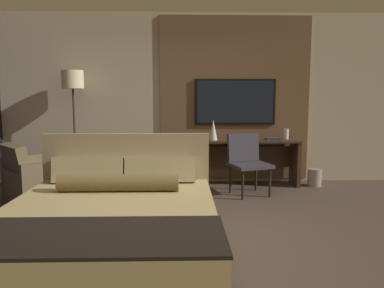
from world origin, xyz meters
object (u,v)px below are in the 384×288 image
object	(u,v)px
floor_lamp	(73,89)
vase_short	(286,134)
waste_bin	(314,177)
armchair_by_window	(39,179)
vase_tall	(213,130)
desk_chair	(247,158)
book	(273,139)
tv	(235,102)
bed	(111,226)
desk	(236,153)

from	to	relation	value
floor_lamp	vase_short	world-z (taller)	floor_lamp
waste_bin	armchair_by_window	bearing A→B (deg)	-171.35
vase_tall	waste_bin	distance (m)	1.82
desk_chair	book	world-z (taller)	desk_chair
tv	vase_tall	world-z (taller)	tv
vase_short	bed	bearing A→B (deg)	-129.38
tv	desk_chair	size ratio (longest dim) A/B	1.51
desk	floor_lamp	world-z (taller)	floor_lamp
bed	tv	distance (m)	3.53
vase_short	tv	bearing A→B (deg)	168.58
desk	tv	distance (m)	0.86
bed	floor_lamp	xyz separation A→B (m)	(-1.08, 2.76, 1.26)
tv	book	size ratio (longest dim) A/B	5.91
tv	floor_lamp	xyz separation A→B (m)	(-2.59, -0.25, 0.20)
bed	floor_lamp	bearing A→B (deg)	111.36
floor_lamp	waste_bin	xyz separation A→B (m)	(3.85, -0.09, -1.41)
floor_lamp	desk_chair	bearing A→B (deg)	-11.12
floor_lamp	vase_short	bearing A→B (deg)	1.43
bed	floor_lamp	world-z (taller)	floor_lamp
vase_tall	tv	bearing A→B (deg)	38.21
bed	vase_short	bearing A→B (deg)	50.62
tv	vase_tall	size ratio (longest dim) A/B	4.20
tv	waste_bin	distance (m)	1.78
desk	desk_chair	size ratio (longest dim) A/B	2.24
vase_tall	book	size ratio (longest dim) A/B	1.41
armchair_by_window	vase_short	distance (m)	3.86
tv	waste_bin	size ratio (longest dim) A/B	4.79
tv	waste_bin	xyz separation A→B (m)	(1.26, -0.34, -1.21)
floor_lamp	waste_bin	distance (m)	4.10
vase_tall	waste_bin	size ratio (longest dim) A/B	1.14
desk_chair	book	distance (m)	0.74
armchair_by_window	vase_short	world-z (taller)	vase_short
tv	floor_lamp	world-z (taller)	floor_lamp
desk	bed	bearing A→B (deg)	-118.33
tv	vase_short	xyz separation A→B (m)	(0.82, -0.17, -0.52)
tv	armchair_by_window	bearing A→B (deg)	-161.46
bed	desk_chair	distance (m)	2.75
book	waste_bin	bearing A→B (deg)	-4.71
vase_tall	book	bearing A→B (deg)	0.97
floor_lamp	waste_bin	size ratio (longest dim) A/B	6.59
bed	book	world-z (taller)	bed
vase_short	desk_chair	bearing A→B (deg)	-140.57
vase_short	waste_bin	size ratio (longest dim) A/B	0.59
desk	vase_short	xyz separation A→B (m)	(0.82, 0.04, 0.32)
bed	desk	xyz separation A→B (m)	(1.51, 2.81, 0.22)
desk	vase_tall	size ratio (longest dim) A/B	6.23
armchair_by_window	vase_tall	world-z (taller)	vase_tall
armchair_by_window	bed	bearing A→B (deg)	172.57
desk	floor_lamp	xyz separation A→B (m)	(-2.59, -0.05, 1.04)
book	bed	bearing A→B (deg)	-127.50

